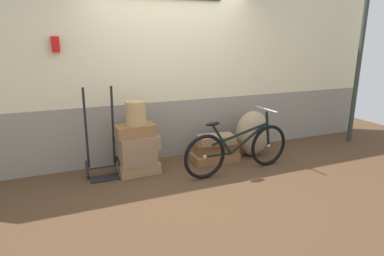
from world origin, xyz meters
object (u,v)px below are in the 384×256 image
at_px(suitcase_4, 215,157).
at_px(suitcase_0, 139,168).
at_px(bicycle, 238,149).
at_px(suitcase_1, 137,156).
at_px(luggage_trolley, 102,156).
at_px(suitcase_3, 135,130).
at_px(burlap_sack, 252,133).
at_px(suitcase_2, 139,143).
at_px(suitcase_6, 216,139).
at_px(suitcase_5, 216,147).
at_px(wicker_basket, 136,113).

bearing_deg(suitcase_4, suitcase_0, -178.65).
xyz_separation_m(suitcase_4, bicycle, (0.11, -0.49, 0.27)).
xyz_separation_m(suitcase_1, luggage_trolley, (-0.47, 0.08, 0.05)).
relative_size(suitcase_0, suitcase_3, 1.06).
bearing_deg(suitcase_0, burlap_sack, -1.34).
bearing_deg(suitcase_2, suitcase_0, 112.29).
bearing_deg(suitcase_6, burlap_sack, 9.69).
xyz_separation_m(suitcase_0, suitcase_3, (-0.03, 0.01, 0.55)).
bearing_deg(bicycle, suitcase_4, 102.87).
distance_m(suitcase_0, suitcase_5, 1.24).
height_order(suitcase_1, suitcase_2, suitcase_2).
height_order(suitcase_6, burlap_sack, burlap_sack).
distance_m(suitcase_0, suitcase_3, 0.56).
height_order(wicker_basket, luggage_trolley, luggage_trolley).
relative_size(suitcase_0, luggage_trolley, 0.45).
relative_size(suitcase_5, wicker_basket, 2.03).
relative_size(suitcase_0, suitcase_4, 0.78).
relative_size(suitcase_1, wicker_basket, 1.53).
relative_size(suitcase_6, wicker_basket, 1.72).
xyz_separation_m(suitcase_3, luggage_trolley, (-0.46, 0.06, -0.33)).
bearing_deg(suitcase_1, suitcase_2, -33.44).
xyz_separation_m(suitcase_5, wicker_basket, (-1.24, -0.03, 0.66)).
bearing_deg(suitcase_6, suitcase_4, 95.03).
height_order(suitcase_2, wicker_basket, wicker_basket).
bearing_deg(burlap_sack, suitcase_5, 179.49).
bearing_deg(suitcase_6, wicker_basket, -175.57).
height_order(suitcase_4, suitcase_5, suitcase_5).
xyz_separation_m(suitcase_5, burlap_sack, (0.66, -0.01, 0.15)).
xyz_separation_m(wicker_basket, luggage_trolley, (-0.48, 0.08, -0.57)).
relative_size(wicker_basket, luggage_trolley, 0.26).
bearing_deg(burlap_sack, suitcase_4, -178.21).
bearing_deg(suitcase_6, suitcase_3, -176.25).
bearing_deg(suitcase_5, suitcase_6, -113.41).
distance_m(suitcase_2, suitcase_5, 1.24).
xyz_separation_m(wicker_basket, bicycle, (1.33, -0.49, -0.54)).
relative_size(suitcase_5, suitcase_6, 1.18).
distance_m(suitcase_3, burlap_sack, 1.94).
xyz_separation_m(suitcase_4, burlap_sack, (0.69, 0.02, 0.30)).
distance_m(suitcase_2, luggage_trolley, 0.53).
xyz_separation_m(suitcase_6, wicker_basket, (-1.21, 0.03, 0.51)).
relative_size(suitcase_2, luggage_trolley, 0.43).
xyz_separation_m(suitcase_0, suitcase_4, (1.20, -0.01, -0.01)).
distance_m(suitcase_1, suitcase_6, 1.22).
bearing_deg(luggage_trolley, suitcase_5, -1.65).
distance_m(suitcase_4, suitcase_6, 0.30).
distance_m(suitcase_1, bicycle, 1.42).
distance_m(suitcase_2, burlap_sack, 1.88).
xyz_separation_m(suitcase_3, bicycle, (1.35, -0.51, -0.29)).
bearing_deg(bicycle, suitcase_2, 159.88).
bearing_deg(burlap_sack, suitcase_3, -179.85).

